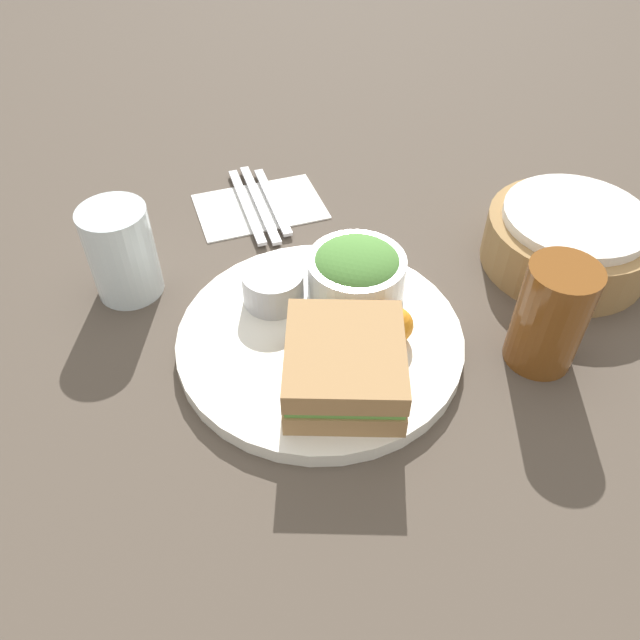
% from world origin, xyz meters
% --- Properties ---
extents(ground_plane, '(4.00, 4.00, 0.00)m').
position_xyz_m(ground_plane, '(0.00, 0.00, 0.00)').
color(ground_plane, '#4C4238').
extents(plate, '(0.30, 0.30, 0.02)m').
position_xyz_m(plate, '(0.00, 0.00, 0.01)').
color(plate, white).
rests_on(plate, ground_plane).
extents(sandwich, '(0.15, 0.15, 0.05)m').
position_xyz_m(sandwich, '(0.07, -0.00, 0.04)').
color(sandwich, '#A37A4C').
rests_on(sandwich, plate).
extents(salad_bowl, '(0.11, 0.11, 0.07)m').
position_xyz_m(salad_bowl, '(-0.04, 0.06, 0.05)').
color(salad_bowl, white).
rests_on(salad_bowl, plate).
extents(dressing_cup, '(0.07, 0.07, 0.04)m').
position_xyz_m(dressing_cup, '(-0.07, -0.03, 0.04)').
color(dressing_cup, '#B7B7BC').
rests_on(dressing_cup, plate).
extents(orange_wedge, '(0.04, 0.04, 0.04)m').
position_xyz_m(orange_wedge, '(0.03, 0.07, 0.04)').
color(orange_wedge, orange).
rests_on(orange_wedge, plate).
extents(drink_glass, '(0.07, 0.07, 0.12)m').
position_xyz_m(drink_glass, '(0.09, 0.21, 0.06)').
color(drink_glass, brown).
rests_on(drink_glass, ground_plane).
extents(bread_basket, '(0.20, 0.20, 0.07)m').
position_xyz_m(bread_basket, '(-0.03, 0.32, 0.04)').
color(bread_basket, '#997547').
rests_on(bread_basket, ground_plane).
extents(napkin, '(0.11, 0.17, 0.00)m').
position_xyz_m(napkin, '(-0.27, 0.01, 0.00)').
color(napkin, white).
rests_on(napkin, ground_plane).
extents(fork, '(0.18, 0.02, 0.01)m').
position_xyz_m(fork, '(-0.27, -0.01, 0.01)').
color(fork, silver).
rests_on(fork, napkin).
extents(knife, '(0.19, 0.02, 0.01)m').
position_xyz_m(knife, '(-0.27, 0.01, 0.01)').
color(knife, silver).
rests_on(knife, napkin).
extents(spoon, '(0.16, 0.02, 0.01)m').
position_xyz_m(spoon, '(-0.27, 0.02, 0.01)').
color(spoon, silver).
rests_on(spoon, napkin).
extents(water_glass, '(0.08, 0.08, 0.11)m').
position_xyz_m(water_glass, '(-0.16, -0.18, 0.06)').
color(water_glass, silver).
rests_on(water_glass, ground_plane).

